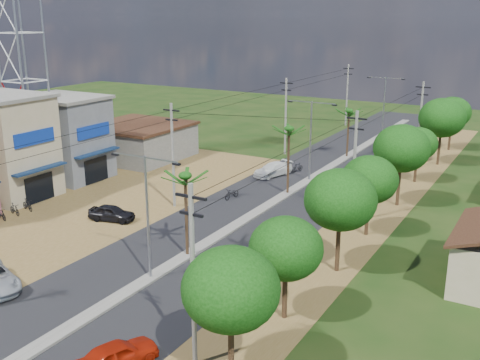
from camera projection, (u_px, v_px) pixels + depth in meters
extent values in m
plane|color=black|center=(151.00, 279.00, 35.26)|extent=(160.00, 160.00, 0.00)
cube|color=black|center=(262.00, 210.00, 47.71)|extent=(12.00, 110.00, 0.04)
cube|color=#605E56|center=(278.00, 199.00, 50.18)|extent=(1.00, 90.00, 0.18)
cube|color=brown|center=(73.00, 204.00, 49.10)|extent=(18.00, 46.00, 0.04)
cube|color=brown|center=(359.00, 228.00, 43.63)|extent=(5.00, 90.00, 0.03)
cube|color=tan|center=(5.00, 148.00, 50.36)|extent=(8.00, 6.00, 9.00)
cube|color=#112649|center=(40.00, 169.00, 48.64)|extent=(0.80, 5.40, 0.15)
cube|color=black|center=(40.00, 188.00, 49.32)|extent=(0.10, 3.00, 2.40)
cube|color=navy|center=(34.00, 138.00, 48.02)|extent=(0.12, 4.20, 1.20)
cube|color=#54575D|center=(64.00, 139.00, 56.31)|extent=(8.00, 6.00, 8.00)
cube|color=#605E56|center=(61.00, 97.00, 55.14)|extent=(8.40, 6.40, 0.30)
cube|color=#112649|center=(98.00, 153.00, 54.46)|extent=(0.80, 5.40, 0.15)
cube|color=black|center=(96.00, 170.00, 55.13)|extent=(0.10, 3.00, 2.40)
cube|color=navy|center=(94.00, 131.00, 54.01)|extent=(0.12, 4.20, 1.20)
cube|color=#605E56|center=(138.00, 142.00, 64.76)|extent=(10.00, 10.00, 3.60)
cube|color=black|center=(137.00, 125.00, 64.19)|extent=(10.40, 10.40, 0.30)
cylinder|color=black|center=(231.00, 337.00, 25.13)|extent=(0.28, 0.28, 4.20)
ellipsoid|color=black|center=(231.00, 289.00, 24.45)|extent=(4.40, 4.40, 3.74)
cylinder|color=black|center=(285.00, 286.00, 30.25)|extent=(0.28, 0.28, 3.85)
ellipsoid|color=black|center=(286.00, 248.00, 29.63)|extent=(4.00, 4.00, 3.40)
cylinder|color=black|center=(338.00, 238.00, 35.77)|extent=(0.28, 0.28, 4.55)
ellipsoid|color=black|center=(340.00, 200.00, 35.03)|extent=(4.60, 4.60, 3.91)
cylinder|color=black|center=(368.00, 209.00, 41.80)|extent=(0.28, 0.28, 4.06)
ellipsoid|color=black|center=(370.00, 180.00, 41.14)|extent=(4.20, 4.20, 3.57)
cylinder|color=black|center=(399.00, 179.00, 48.24)|extent=(0.28, 0.28, 4.76)
ellipsoid|color=black|center=(402.00, 148.00, 47.47)|extent=(4.80, 4.80, 4.08)
cylinder|color=black|center=(416.00, 164.00, 55.23)|extent=(0.28, 0.28, 3.64)
ellipsoid|color=black|center=(418.00, 144.00, 54.64)|extent=(3.80, 3.80, 3.23)
cylinder|color=black|center=(440.00, 143.00, 61.41)|extent=(0.28, 0.28, 4.90)
ellipsoid|color=black|center=(442.00, 118.00, 60.61)|extent=(5.00, 5.00, 4.25)
cylinder|color=black|center=(450.00, 133.00, 68.27)|extent=(0.28, 0.28, 4.34)
ellipsoid|color=black|center=(452.00, 112.00, 67.57)|extent=(4.40, 4.40, 3.74)
cylinder|color=black|center=(186.00, 217.00, 37.76)|extent=(0.22, 0.22, 5.80)
cylinder|color=black|center=(288.00, 162.00, 50.99)|extent=(0.22, 0.22, 6.20)
cylinder|color=black|center=(348.00, 134.00, 64.37)|extent=(0.22, 0.22, 5.50)
cylinder|color=gray|center=(148.00, 220.00, 34.13)|extent=(0.16, 0.16, 8.00)
cube|color=gray|center=(161.00, 160.00, 32.45)|extent=(2.40, 0.08, 0.08)
cube|color=gray|center=(129.00, 155.00, 33.60)|extent=(2.40, 0.08, 0.08)
cube|color=black|center=(176.00, 164.00, 31.95)|extent=(0.50, 0.18, 0.12)
cube|color=black|center=(115.00, 154.00, 34.16)|extent=(0.50, 0.18, 0.12)
cylinder|color=gray|center=(310.00, 142.00, 54.88)|extent=(0.16, 0.16, 8.00)
cube|color=gray|center=(324.00, 103.00, 53.20)|extent=(2.40, 0.08, 0.08)
cube|color=gray|center=(300.00, 101.00, 54.35)|extent=(2.40, 0.08, 0.08)
cube|color=black|center=(334.00, 105.00, 52.70)|extent=(0.50, 0.18, 0.12)
cube|color=black|center=(290.00, 101.00, 54.91)|extent=(0.50, 0.18, 0.12)
cylinder|color=gray|center=(384.00, 107.00, 75.63)|extent=(0.16, 0.16, 8.00)
cube|color=gray|center=(395.00, 78.00, 73.95)|extent=(2.40, 0.08, 0.08)
cube|color=gray|center=(377.00, 77.00, 75.10)|extent=(2.40, 0.08, 0.08)
cube|color=black|center=(403.00, 79.00, 73.45)|extent=(0.50, 0.18, 0.12)
cube|color=black|center=(369.00, 78.00, 75.66)|extent=(0.50, 0.18, 0.12)
cylinder|color=#605E56|center=(173.00, 156.00, 47.31)|extent=(0.24, 0.24, 9.00)
cube|color=black|center=(171.00, 110.00, 46.20)|extent=(1.60, 0.12, 0.12)
cube|color=black|center=(172.00, 120.00, 46.43)|extent=(1.20, 0.12, 0.12)
cylinder|color=#605E56|center=(286.00, 117.00, 65.57)|extent=(0.24, 0.24, 9.00)
cube|color=black|center=(286.00, 83.00, 64.46)|extent=(1.60, 0.12, 0.12)
cube|color=black|center=(286.00, 90.00, 64.69)|extent=(1.20, 0.12, 0.12)
cylinder|color=#605E56|center=(347.00, 95.00, 83.00)|extent=(0.24, 0.24, 9.00)
cube|color=black|center=(348.00, 68.00, 81.90)|extent=(1.60, 0.12, 0.12)
cube|color=black|center=(348.00, 74.00, 82.12)|extent=(1.20, 0.12, 0.12)
cylinder|color=#605E56|center=(193.00, 279.00, 25.41)|extent=(0.24, 0.24, 9.00)
cube|color=black|center=(191.00, 197.00, 24.30)|extent=(1.60, 0.12, 0.12)
cube|color=black|center=(191.00, 214.00, 24.53)|extent=(1.20, 0.12, 0.12)
cylinder|color=#605E56|center=(354.00, 168.00, 43.67)|extent=(0.24, 0.24, 9.00)
cube|color=black|center=(357.00, 119.00, 42.56)|extent=(1.60, 0.12, 0.12)
cube|color=black|center=(356.00, 129.00, 42.79)|extent=(1.20, 0.12, 0.12)
cylinder|color=#605E56|center=(420.00, 123.00, 61.93)|extent=(0.24, 0.24, 9.00)
cube|color=black|center=(423.00, 87.00, 60.82)|extent=(1.60, 0.12, 0.12)
cube|color=black|center=(423.00, 95.00, 61.05)|extent=(1.20, 0.12, 0.12)
imported|color=#971908|center=(118.00, 355.00, 26.23)|extent=(2.82, 4.26, 1.35)
imported|color=#AAAFB3|center=(287.00, 229.00, 41.58)|extent=(2.25, 4.32, 1.35)
imported|color=silver|center=(273.00, 170.00, 57.63)|extent=(3.21, 4.89, 1.32)
imported|color=black|center=(112.00, 213.00, 45.05)|extent=(4.02, 2.38, 1.28)
imported|color=black|center=(214.00, 298.00, 32.00)|extent=(1.20, 1.84, 0.91)
imported|color=black|center=(232.00, 194.00, 50.44)|extent=(0.90, 1.94, 0.98)
imported|color=black|center=(298.00, 168.00, 59.18)|extent=(0.92, 1.58, 0.92)
imported|color=black|center=(1.00, 214.00, 45.32)|extent=(1.73, 0.88, 1.00)
imported|color=black|center=(15.00, 209.00, 46.40)|extent=(1.73, 0.88, 1.00)
imported|color=black|center=(27.00, 205.00, 47.48)|extent=(1.73, 0.88, 1.00)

